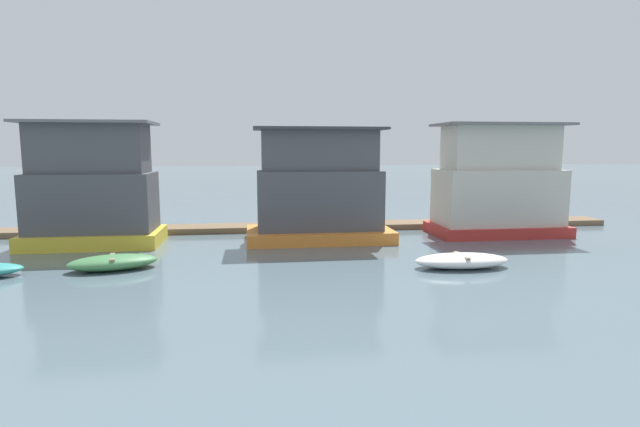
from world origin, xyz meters
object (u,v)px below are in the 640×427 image
houseboat_orange (319,191)px  houseboat_yellow (93,190)px  dinghy_green (113,262)px  houseboat_red (498,185)px  mooring_post_near_left (455,210)px  dinghy_white (462,261)px

houseboat_orange → houseboat_yellow: bearing=178.9°
houseboat_yellow → dinghy_green: houseboat_yellow is taller
houseboat_red → mooring_post_near_left: bearing=131.7°
dinghy_white → houseboat_yellow: bearing=156.6°
houseboat_red → dinghy_green: houseboat_red is taller
dinghy_green → mooring_post_near_left: mooring_post_near_left is taller
houseboat_yellow → dinghy_green: size_ratio=1.76×
dinghy_green → mooring_post_near_left: bearing=23.4°
dinghy_green → dinghy_white: size_ratio=0.93×
houseboat_yellow → dinghy_green: (2.06, -4.98, -2.27)m
houseboat_yellow → houseboat_red: (19.56, 0.22, -0.01)m
houseboat_orange → mooring_post_near_left: 8.11m
mooring_post_near_left → dinghy_white: bearing=-111.1°
houseboat_red → dinghy_white: (-4.75, -6.64, -2.26)m
dinghy_white → mooring_post_near_left: size_ratio=1.66×
houseboat_red → houseboat_yellow: bearing=-179.4°
dinghy_white → dinghy_green: bearing=173.6°
dinghy_white → mooring_post_near_left: bearing=68.9°
dinghy_white → houseboat_orange: bearing=125.9°
houseboat_yellow → houseboat_orange: bearing=-1.1°
houseboat_yellow → dinghy_white: (14.81, -6.42, -2.27)m
dinghy_green → houseboat_red: bearing=16.6°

